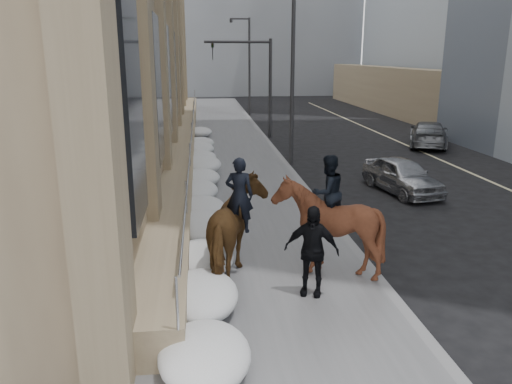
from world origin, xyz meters
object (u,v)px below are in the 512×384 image
mounted_horse_right (327,223)px  pedestrian (312,250)px  car_grey (428,134)px  mounted_horse_left (237,229)px  car_silver (402,175)px

mounted_horse_right → pedestrian: (-0.58, -1.01, -0.24)m
mounted_horse_right → car_grey: mounted_horse_right is taller
mounted_horse_right → mounted_horse_left: bearing=-24.8°
car_silver → pedestrian: bearing=-133.6°
pedestrian → mounted_horse_right: bearing=79.9°
pedestrian → car_grey: size_ratio=0.40×
car_silver → car_grey: 10.80m
mounted_horse_left → car_grey: mounted_horse_left is taller
mounted_horse_left → car_silver: mounted_horse_left is taller
mounted_horse_left → mounted_horse_right: size_ratio=1.02×
mounted_horse_right → car_grey: (10.07, 16.38, -0.63)m
mounted_horse_left → car_silver: 9.77m
pedestrian → car_grey: 20.40m
mounted_horse_left → mounted_horse_right: (2.07, 0.01, 0.05)m
pedestrian → car_silver: pedestrian is taller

